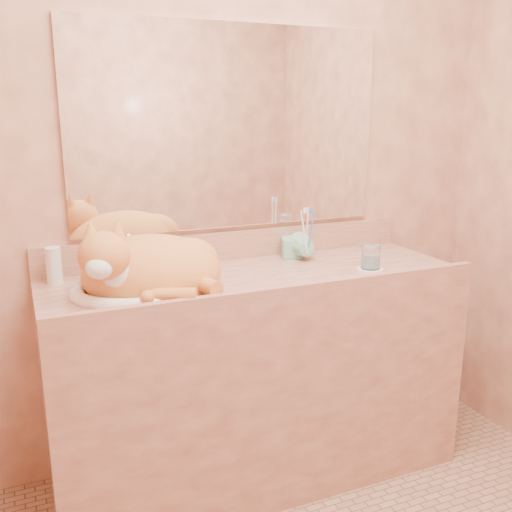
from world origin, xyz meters
name	(u,v)px	position (x,y,z in m)	size (l,w,h in m)	color
wall_back	(230,163)	(0.00, 1.00, 1.25)	(2.40, 0.02, 2.50)	#9B5F46
vanity_counter	(257,376)	(0.00, 0.72, 0.42)	(1.60, 0.55, 0.85)	brown
mirror	(231,128)	(0.00, 0.99, 1.39)	(1.30, 0.02, 0.80)	white
sink_basin	(141,270)	(-0.45, 0.70, 0.92)	(0.48, 0.40, 0.15)	white
faucet	(130,257)	(-0.45, 0.89, 0.92)	(0.04, 0.11, 0.15)	silver
cat	(146,266)	(-0.43, 0.70, 0.94)	(0.49, 0.40, 0.27)	#C96F2E
soap_dispenser	(293,239)	(0.23, 0.88, 0.94)	(0.08, 0.08, 0.18)	#77BE9B
toothbrush_cup	(307,250)	(0.27, 0.81, 0.90)	(0.11, 0.11, 0.10)	#77BE9B
toothbrushes	(308,230)	(0.27, 0.81, 0.99)	(0.04, 0.04, 0.23)	silver
saucer	(370,270)	(0.43, 0.60, 0.85)	(0.11, 0.11, 0.01)	white
water_glass	(371,257)	(0.43, 0.60, 0.90)	(0.07, 0.07, 0.09)	white
lotion_bottle	(54,265)	(-0.72, 0.91, 0.92)	(0.06, 0.06, 0.13)	silver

